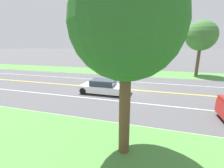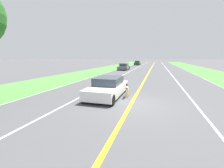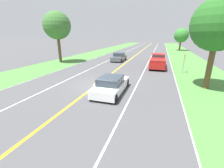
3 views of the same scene
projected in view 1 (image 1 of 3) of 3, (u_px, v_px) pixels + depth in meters
The scene contains 12 objects.
ground_plane at pixel (123, 89), 15.46m from camera, with size 400.00×400.00×0.00m, color #4C4C4F.
centre_divider_line at pixel (123, 89), 15.46m from camera, with size 0.18×160.00×0.01m, color yellow.
lane_edge_line_right at pixel (99, 121), 8.94m from camera, with size 0.14×160.00×0.01m, color white.
lane_edge_line_left at pixel (133, 76), 21.97m from camera, with size 0.14×160.00×0.01m, color white.
lane_dash_same_dir at pixel (114, 101), 12.20m from camera, with size 0.10×160.00×0.01m, color white.
lane_dash_oncoming at pixel (129, 81), 18.71m from camera, with size 0.10×160.00×0.01m, color white.
grass_verge_right at pixel (73, 154), 6.14m from camera, with size 6.00×160.00×0.03m, color #4C843D.
grass_verge_left at pixel (136, 73), 24.76m from camera, with size 6.00×160.00×0.03m, color #4C843D.
ego_car at pixel (105, 87), 13.97m from camera, with size 1.92×4.53×1.30m.
dog at pixel (108, 84), 15.22m from camera, with size 0.32×1.19×0.83m.
roadside_tree_right_near at pixel (126, 25), 5.12m from camera, with size 3.98×3.98×7.06m.
roadside_tree_left_near at pixel (201, 36), 21.30m from camera, with size 4.21×4.21×7.84m.
Camera 1 is at (14.58, 3.00, 4.35)m, focal length 24.00 mm.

